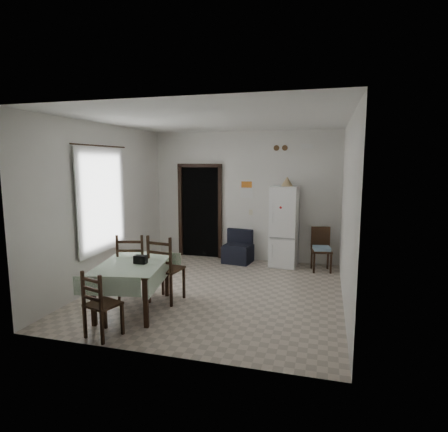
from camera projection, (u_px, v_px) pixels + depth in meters
name	position (u px, v px, depth m)	size (l,w,h in m)	color
ground	(216.00, 291.00, 6.49)	(4.50, 4.50, 0.00)	#C0B09D
ceiling	(216.00, 120.00, 6.07)	(4.20, 4.50, 0.02)	white
wall_back	(245.00, 196.00, 8.42)	(4.20, 0.02, 2.90)	silver
wall_front	(158.00, 233.00, 4.13)	(4.20, 0.02, 2.90)	silver
wall_left	(106.00, 205.00, 6.83)	(0.02, 4.50, 2.90)	silver
wall_right	(347.00, 213.00, 5.73)	(0.02, 4.50, 2.90)	silver
doorway	(203.00, 211.00, 8.95)	(1.06, 0.52, 2.22)	black
window_recess	(97.00, 200.00, 6.64)	(0.10, 1.20, 1.60)	silver
curtain	(102.00, 200.00, 6.61)	(0.02, 1.45, 1.85)	beige
curtain_rod	(100.00, 146.00, 6.47)	(0.02, 0.02, 1.60)	black
calendar	(247.00, 189.00, 8.38)	(0.28, 0.02, 0.40)	white
calendar_image	(247.00, 185.00, 8.36)	(0.24, 0.01, 0.14)	orange
light_switch	(251.00, 212.00, 8.42)	(0.08, 0.02, 0.12)	beige
vent_left	(276.00, 148.00, 8.07)	(0.12, 0.12, 0.03)	brown
vent_right	(285.00, 148.00, 8.03)	(0.12, 0.12, 0.03)	brown
emergency_light	(307.00, 146.00, 7.87)	(0.25, 0.07, 0.09)	white
fridge	(284.00, 226.00, 7.96)	(0.56, 0.56, 1.72)	white
tan_cone	(287.00, 181.00, 7.80)	(0.24, 0.24, 0.20)	tan
navy_seat	(238.00, 247.00, 8.30)	(0.59, 0.58, 0.72)	black
corner_chair	(321.00, 250.00, 7.63)	(0.39, 0.39, 0.89)	black
dining_table	(134.00, 286.00, 5.65)	(0.92, 1.40, 0.73)	#ABC1A5
black_bag	(141.00, 259.00, 5.55)	(0.19, 0.11, 0.12)	black
dining_chair_far_left	(133.00, 265.00, 6.17)	(0.46, 0.46, 1.08)	black
dining_chair_far_right	(166.00, 268.00, 5.98)	(0.47, 0.47, 1.09)	black
dining_chair_near_head	(103.00, 303.00, 4.76)	(0.38, 0.38, 0.88)	black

